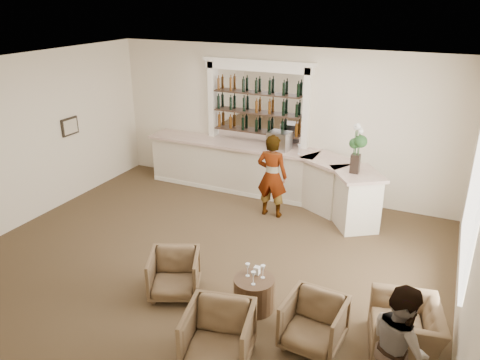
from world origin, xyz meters
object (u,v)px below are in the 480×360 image
at_px(armchair_left, 174,274).
at_px(flower_vase, 357,145).
at_px(cocktail_table, 254,294).
at_px(sommelier, 272,176).
at_px(guest, 399,346).
at_px(armchair_center, 218,336).
at_px(bar_counter, 263,172).
at_px(armchair_right, 314,323).
at_px(armchair_far, 405,328).
at_px(espresso_machine, 279,141).

distance_m(armchair_left, flower_vase, 4.14).
distance_m(cocktail_table, sommelier, 3.23).
distance_m(guest, armchair_center, 2.12).
bearing_deg(bar_counter, armchair_right, -59.90).
distance_m(sommelier, armchair_center, 4.34).
distance_m(bar_counter, armchair_far, 5.24).
height_order(bar_counter, cocktail_table, bar_counter).
xyz_separation_m(armchair_center, espresso_machine, (-1.14, 5.12, 0.96)).
xyz_separation_m(sommelier, armchair_right, (1.93, -3.43, -0.52)).
bearing_deg(espresso_machine, flower_vase, -16.72).
bearing_deg(espresso_machine, guest, -51.25).
height_order(bar_counter, armchair_right, bar_counter).
relative_size(guest, armchair_left, 2.01).
relative_size(sommelier, flower_vase, 1.80).
xyz_separation_m(armchair_left, espresso_machine, (0.14, 4.13, 1.00)).
relative_size(bar_counter, cocktail_table, 9.54).
distance_m(bar_counter, espresso_machine, 0.85).
relative_size(guest, flower_vase, 1.58).
height_order(espresso_machine, flower_vase, flower_vase).
relative_size(cocktail_table, armchair_right, 0.78).
bearing_deg(flower_vase, espresso_machine, 158.11).
distance_m(armchair_center, espresso_machine, 5.33).
relative_size(sommelier, armchair_right, 2.28).
relative_size(sommelier, armchair_center, 2.07).
height_order(sommelier, guest, sommelier).
xyz_separation_m(cocktail_table, armchair_far, (2.10, 0.04, 0.07)).
relative_size(guest, espresso_machine, 3.33).
xyz_separation_m(bar_counter, armchair_far, (3.56, -3.83, -0.25)).
relative_size(guest, armchair_right, 1.99).
relative_size(armchair_right, armchair_far, 0.78).
bearing_deg(armchair_left, flower_vase, 35.79).
xyz_separation_m(armchair_center, armchair_far, (2.08, 1.22, -0.06)).
bearing_deg(bar_counter, flower_vase, -16.76).
distance_m(cocktail_table, armchair_center, 1.18).
distance_m(armchair_far, flower_vase, 3.74).
height_order(armchair_far, espresso_machine, espresso_machine).
bearing_deg(armchair_left, armchair_right, -29.87).
height_order(guest, flower_vase, flower_vase).
height_order(guest, armchair_left, guest).
bearing_deg(armchair_far, flower_vase, -168.57).
relative_size(guest, armchair_center, 1.82).
relative_size(armchair_left, flower_vase, 0.79).
bearing_deg(espresso_machine, armchair_right, -58.75).
xyz_separation_m(guest, espresso_machine, (-3.21, 4.83, 0.58)).
distance_m(cocktail_table, guest, 2.33).
distance_m(armchair_center, flower_vase, 4.63).
height_order(bar_counter, flower_vase, flower_vase).
height_order(armchair_center, armchair_right, armchair_center).
height_order(sommelier, flower_vase, flower_vase).
bearing_deg(cocktail_table, armchair_right, -21.15).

